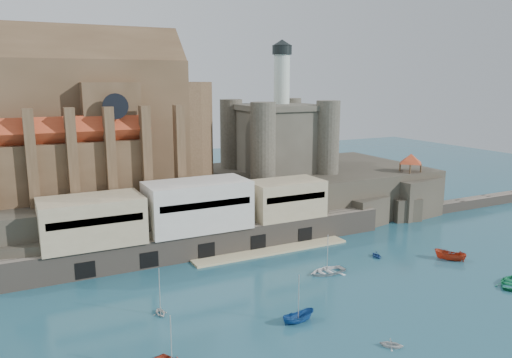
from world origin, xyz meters
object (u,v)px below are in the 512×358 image
at_px(church, 92,124).
at_px(castle_keep, 278,134).
at_px(boat_1, 391,347).
at_px(pavilion, 411,160).
at_px(boat_2, 298,322).

bearing_deg(church, castle_keep, -1.11).
height_order(church, boat_1, church).
xyz_separation_m(church, pavilion, (66.13, -15.85, -9.40)).
relative_size(church, boat_1, 17.28).
bearing_deg(boat_2, boat_1, -149.79).
bearing_deg(boat_2, castle_keep, -28.81).
xyz_separation_m(church, boat_2, (16.28, -48.93, -22.13)).
xyz_separation_m(boat_1, boat_2, (-6.45, 10.08, 0.00)).
distance_m(castle_keep, boat_1, 63.50).
bearing_deg(castle_keep, church, 178.89).
distance_m(pavilion, boat_1, 62.52).
height_order(boat_1, boat_2, boat_2).
relative_size(church, castle_keep, 1.60).
height_order(castle_keep, pavilion, castle_keep).
xyz_separation_m(church, boat_1, (22.73, -59.01, -22.13)).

